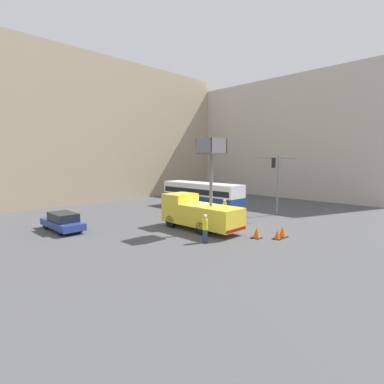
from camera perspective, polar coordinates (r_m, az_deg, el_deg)
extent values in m
plane|color=#4C4C4F|center=(25.09, 1.67, -6.62)|extent=(120.00, 120.00, 0.00)
cube|color=tan|center=(44.55, -21.77, 10.73)|extent=(44.00, 10.00, 18.72)
cube|color=#BCB2A3|center=(49.83, 18.99, 9.41)|extent=(10.00, 28.00, 17.12)
cube|color=yellow|center=(25.30, -2.27, -2.86)|extent=(2.39, 2.07, 2.28)
cube|color=yellow|center=(22.99, 3.60, -4.67)|extent=(2.39, 4.82, 1.60)
cube|color=red|center=(21.68, 8.32, -7.16)|extent=(2.35, 0.10, 0.24)
cylinder|color=black|center=(24.81, -4.04, -5.62)|extent=(0.30, 0.98, 0.98)
cylinder|color=black|center=(26.21, -0.57, -4.95)|extent=(0.30, 0.98, 0.98)
cylinder|color=black|center=(22.39, 1.81, -6.93)|extent=(0.30, 0.98, 0.98)
cylinder|color=black|center=(23.93, 5.26, -6.08)|extent=(0.30, 0.98, 0.98)
cylinder|color=slate|center=(22.63, 3.65, 2.22)|extent=(0.24, 0.24, 3.93)
cube|color=brown|center=(22.57, 3.69, 7.32)|extent=(1.83, 1.53, 0.10)
cube|color=slate|center=(21.94, 2.18, 8.86)|extent=(0.08, 1.53, 1.05)
cube|color=slate|center=(23.25, 5.13, 8.70)|extent=(0.08, 1.53, 1.05)
cube|color=slate|center=(23.07, 2.33, 8.74)|extent=(1.83, 0.08, 1.05)
cube|color=slate|center=(22.12, 5.13, 8.82)|extent=(1.83, 0.08, 1.05)
cube|color=navy|center=(34.01, 1.86, -1.45)|extent=(2.57, 10.16, 1.11)
cube|color=silver|center=(33.87, 1.87, 0.61)|extent=(2.57, 10.16, 1.35)
cube|color=black|center=(33.89, 1.87, 0.27)|extent=(2.59, 9.76, 0.59)
cylinder|color=black|center=(35.52, -3.11, -1.89)|extent=(0.30, 1.07, 1.07)
cylinder|color=black|center=(37.06, -0.50, -1.53)|extent=(0.30, 1.07, 1.07)
cylinder|color=black|center=(31.18, 4.68, -3.07)|extent=(0.30, 1.07, 1.07)
cylinder|color=black|center=(32.92, 7.23, -2.59)|extent=(0.30, 1.07, 1.07)
cylinder|color=slate|center=(31.01, 16.00, 1.27)|extent=(0.18, 0.18, 6.02)
cylinder|color=slate|center=(29.20, 15.76, 6.30)|extent=(1.40, 3.22, 0.13)
cube|color=black|center=(27.50, 15.29, 5.39)|extent=(0.42, 0.42, 0.90)
sphere|color=red|center=(27.50, 15.30, 5.91)|extent=(0.20, 0.20, 0.20)
cylinder|color=navy|center=(20.44, 2.48, -8.38)|extent=(0.32, 0.32, 0.88)
cylinder|color=yellow|center=(20.25, 2.49, -6.21)|extent=(0.38, 0.38, 0.70)
sphere|color=tan|center=(20.15, 2.50, -4.91)|extent=(0.24, 0.24, 0.24)
sphere|color=white|center=(20.13, 2.50, -4.61)|extent=(0.25, 0.25, 0.25)
cylinder|color=navy|center=(28.02, 6.19, -4.36)|extent=(0.32, 0.32, 0.87)
cylinder|color=yellow|center=(27.88, 6.21, -2.78)|extent=(0.38, 0.38, 0.69)
sphere|color=tan|center=(27.81, 6.22, -1.83)|extent=(0.24, 0.24, 0.24)
sphere|color=white|center=(27.80, 6.22, -1.62)|extent=(0.25, 0.25, 0.25)
cube|color=black|center=(22.09, 12.19, -8.53)|extent=(0.68, 0.68, 0.03)
cone|color=#F25B0F|center=(22.00, 12.22, -7.59)|extent=(0.54, 0.54, 0.78)
cube|color=black|center=(22.18, 15.94, -8.57)|extent=(0.58, 0.58, 0.03)
cone|color=#F25B0F|center=(22.11, 15.96, -7.78)|extent=(0.46, 0.46, 0.66)
cube|color=black|center=(22.85, 16.84, -8.16)|extent=(0.68, 0.68, 0.03)
cone|color=#F25B0F|center=(22.76, 16.87, -7.24)|extent=(0.55, 0.55, 0.78)
cube|color=navy|center=(25.77, -23.46, -5.59)|extent=(1.76, 4.71, 0.52)
cube|color=black|center=(25.44, -23.32, -4.38)|extent=(1.55, 2.59, 0.65)
cylinder|color=black|center=(26.90, -26.11, -5.69)|extent=(0.22, 0.64, 0.64)
cylinder|color=black|center=(27.41, -23.10, -5.33)|extent=(0.22, 0.64, 0.64)
cylinder|color=black|center=(24.21, -23.83, -6.87)|extent=(0.22, 0.64, 0.64)
cylinder|color=black|center=(24.78, -20.54, -6.44)|extent=(0.22, 0.64, 0.64)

